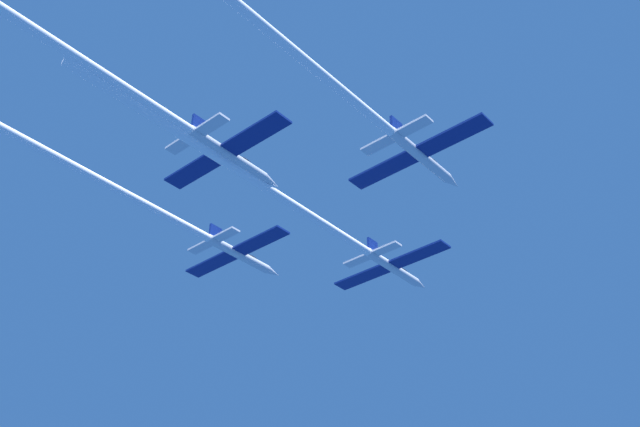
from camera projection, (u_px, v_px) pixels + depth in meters
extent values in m
cylinder|color=silver|center=(393.00, 268.00, 114.01)|extent=(1.38, 12.50, 1.38)
cone|color=silver|center=(420.00, 285.00, 118.80)|extent=(1.35, 2.75, 1.35)
ellipsoid|color=black|center=(403.00, 271.00, 116.06)|extent=(0.96, 2.50, 0.69)
cube|color=navy|center=(362.00, 277.00, 116.58)|extent=(9.50, 2.75, 0.30)
cube|color=navy|center=(419.00, 254.00, 110.66)|extent=(9.50, 2.75, 0.30)
cube|color=navy|center=(372.00, 246.00, 111.81)|extent=(0.36, 2.25, 2.00)
cube|color=silver|center=(357.00, 261.00, 112.25)|extent=(4.28, 1.65, 0.30)
cube|color=silver|center=(387.00, 248.00, 109.17)|extent=(4.28, 1.65, 0.30)
cylinder|color=white|center=(243.00, 173.00, 93.73)|extent=(1.24, 52.08, 1.24)
cylinder|color=silver|center=(239.00, 254.00, 113.63)|extent=(1.38, 12.50, 1.38)
cone|color=silver|center=(273.00, 273.00, 118.42)|extent=(1.35, 2.75, 1.35)
ellipsoid|color=black|center=(251.00, 258.00, 115.68)|extent=(0.96, 2.50, 0.69)
cube|color=navy|center=(212.00, 264.00, 116.20)|extent=(9.50, 2.75, 0.30)
cube|color=navy|center=(261.00, 241.00, 110.28)|extent=(9.50, 2.75, 0.30)
cube|color=navy|center=(215.00, 232.00, 111.43)|extent=(0.36, 2.25, 2.00)
cube|color=silver|center=(201.00, 247.00, 111.87)|extent=(4.28, 1.65, 0.30)
cube|color=silver|center=(226.00, 234.00, 108.80)|extent=(4.28, 1.65, 0.30)
cylinder|color=white|center=(77.00, 168.00, 95.37)|extent=(1.24, 45.64, 1.24)
cylinder|color=silver|center=(420.00, 156.00, 93.76)|extent=(1.38, 12.50, 1.38)
cone|color=silver|center=(453.00, 182.00, 98.55)|extent=(1.35, 2.75, 1.35)
ellipsoid|color=black|center=(432.00, 162.00, 95.81)|extent=(0.96, 2.50, 0.69)
cube|color=navy|center=(383.00, 170.00, 96.33)|extent=(9.50, 2.75, 0.30)
cube|color=navy|center=(454.00, 135.00, 90.41)|extent=(9.50, 2.75, 0.30)
cube|color=navy|center=(396.00, 126.00, 91.56)|extent=(0.36, 2.25, 2.00)
cube|color=silver|center=(378.00, 145.00, 92.00)|extent=(4.28, 1.65, 0.30)
cube|color=silver|center=(415.00, 126.00, 88.92)|extent=(4.28, 1.65, 0.30)
cylinder|color=silver|center=(228.00, 155.00, 91.92)|extent=(1.38, 12.50, 1.38)
cone|color=silver|center=(271.00, 182.00, 96.71)|extent=(1.35, 2.75, 1.35)
ellipsoid|color=black|center=(245.00, 161.00, 93.97)|extent=(0.96, 2.50, 0.69)
cube|color=navy|center=(196.00, 170.00, 94.49)|extent=(9.50, 2.75, 0.30)
cube|color=navy|center=(256.00, 134.00, 88.57)|extent=(9.50, 2.75, 0.30)
cube|color=navy|center=(199.00, 125.00, 89.72)|extent=(0.36, 2.25, 2.00)
cube|color=silver|center=(181.00, 144.00, 90.16)|extent=(4.28, 1.65, 0.30)
cube|color=silver|center=(212.00, 124.00, 87.08)|extent=(4.28, 1.65, 0.30)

